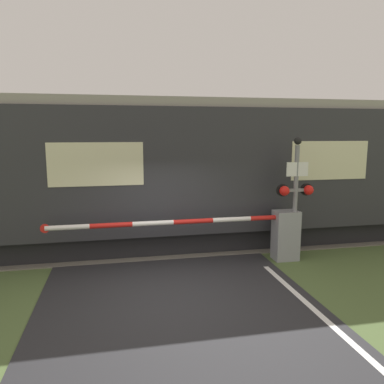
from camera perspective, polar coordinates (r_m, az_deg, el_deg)
ground_plane at (r=7.69m, az=-2.68°, el=-15.22°), size 80.00×80.00×0.00m
track_bed at (r=11.01m, az=-5.61°, el=-7.51°), size 36.00×3.20×0.13m
train at (r=11.93m, az=16.25°, el=3.41°), size 21.82×3.11×4.02m
crossing_barrier at (r=9.46m, az=11.39°, el=-6.13°), size 6.06×0.44×1.24m
signal_post at (r=9.42m, az=15.54°, el=0.08°), size 0.93×0.26×3.05m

